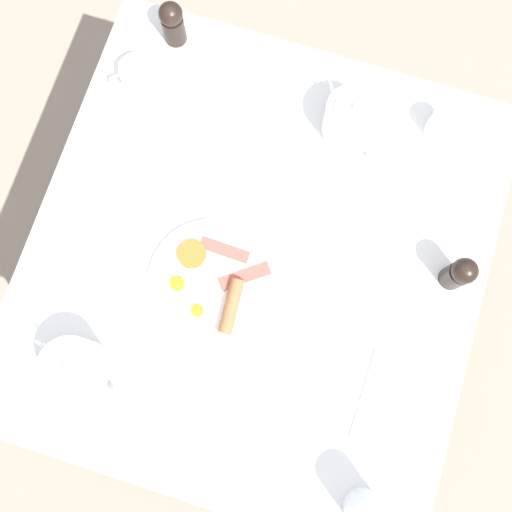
{
  "coord_description": "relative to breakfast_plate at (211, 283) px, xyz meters",
  "views": [
    {
      "loc": [
        0.08,
        -0.24,
        1.99
      ],
      "look_at": [
        0.0,
        0.0,
        0.78
      ],
      "focal_mm": 42.0,
      "sensor_mm": 36.0,
      "label": 1
    }
  ],
  "objects": [
    {
      "name": "ground_plane",
      "position": [
        0.07,
        0.08,
        -0.77
      ],
      "size": [
        8.0,
        8.0,
        0.0
      ],
      "primitive_type": "plane",
      "color": "gray"
    },
    {
      "name": "table",
      "position": [
        0.07,
        0.08,
        -0.09
      ],
      "size": [
        0.95,
        1.0,
        0.76
      ],
      "color": "silver",
      "rests_on": "ground_plane"
    },
    {
      "name": "breakfast_plate",
      "position": [
        0.0,
        0.0,
        0.0
      ],
      "size": [
        0.27,
        0.27,
        0.04
      ],
      "color": "white",
      "rests_on": "table"
    },
    {
      "name": "teapot_near",
      "position": [
        0.18,
        0.42,
        0.04
      ],
      "size": [
        0.17,
        0.15,
        0.12
      ],
      "rotation": [
        0.0,
        0.0,
        2.43
      ],
      "color": "white",
      "rests_on": "table"
    },
    {
      "name": "teapot_far",
      "position": [
        -0.19,
        -0.25,
        0.04
      ],
      "size": [
        0.2,
        0.12,
        0.12
      ],
      "rotation": [
        0.0,
        0.0,
        2.83
      ],
      "color": "white",
      "rests_on": "table"
    },
    {
      "name": "teacup_with_saucer_left",
      "position": [
        -0.29,
        0.38,
        0.02
      ],
      "size": [
        0.16,
        0.16,
        0.07
      ],
      "color": "white",
      "rests_on": "table"
    },
    {
      "name": "creamer_jug",
      "position": [
        0.37,
        0.47,
        0.02
      ],
      "size": [
        0.08,
        0.06,
        0.07
      ],
      "color": "white",
      "rests_on": "table"
    },
    {
      "name": "pepper_grinder",
      "position": [
        0.47,
        0.16,
        0.05
      ],
      "size": [
        0.05,
        0.05,
        0.12
      ],
      "color": "black",
      "rests_on": "table"
    },
    {
      "name": "salt_grinder",
      "position": [
        -0.25,
        0.51,
        0.05
      ],
      "size": [
        0.05,
        0.05,
        0.12
      ],
      "color": "black",
      "rests_on": "table"
    },
    {
      "name": "fork_by_plate",
      "position": [
        0.36,
        -0.12,
        -0.01
      ],
      "size": [
        0.02,
        0.19,
        0.0
      ],
      "rotation": [
        0.0,
        0.0,
        6.26
      ],
      "color": "silver",
      "rests_on": "table"
    },
    {
      "name": "knife_by_plate",
      "position": [
        -0.07,
        0.43,
        -0.01
      ],
      "size": [
        0.22,
        0.04,
        0.0
      ],
      "rotation": [
        0.0,
        0.0,
        4.83
      ],
      "color": "silver",
      "rests_on": "table"
    }
  ]
}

